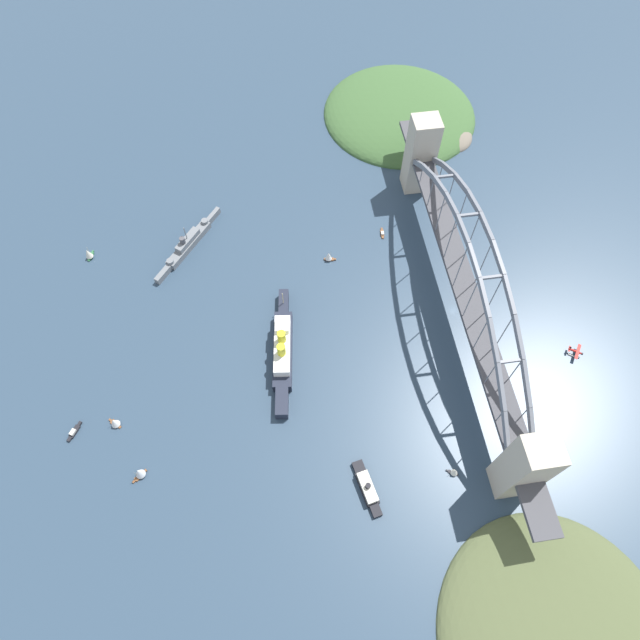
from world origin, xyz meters
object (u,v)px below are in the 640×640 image
Objects in this scene: naval_cruiser at (188,244)px; seaplane_taxiing_near_bridge at (576,352)px; small_boat_0 at (329,256)px; small_boat_5 at (382,233)px; harbor_arch_bridge at (464,283)px; ocean_liner at (283,349)px; small_boat_2 at (139,473)px; small_boat_4 at (88,254)px; harbor_ferry_steamer at (367,487)px; small_boat_6 at (455,472)px; small_boat_3 at (114,422)px; small_boat_1 at (74,432)px.

seaplane_taxiing_near_bridge is (-107.47, -213.75, -1.12)m from naval_cruiser.
small_boat_0 reaches higher than seaplane_taxiing_near_bridge.
small_boat_0 is at bearing 112.39° from small_boat_5.
harbor_arch_bridge is 3.39× the size of ocean_liner.
small_boat_4 is (141.91, 34.34, -0.41)m from small_boat_2.
harbor_ferry_steamer is at bearing -157.67° from ocean_liner.
small_boat_2 reaches higher than small_boat_6.
small_boat_5 is (100.30, 90.13, -1.57)m from seaplane_taxiing_near_bridge.
seaplane_taxiing_near_bridge is 254.50m from small_boat_3.
small_boat_3 reaches higher than small_boat_5.
small_boat_1 is (-91.45, 148.43, -2.62)m from small_boat_0.
seaplane_taxiing_near_bridge is (56.79, -129.90, -0.11)m from harbor_ferry_steamer.
small_boat_2 is (-141.44, 27.11, 1.12)m from naval_cruiser.
small_boat_4 is at bearing 71.95° from harbor_arch_bridge.
harbor_ferry_steamer is 3.68× the size of small_boat_3.
small_boat_3 reaches higher than seaplane_taxiing_near_bridge.
small_boat_1 reaches higher than small_boat_5.
small_boat_0 is (-22.55, -86.28, 0.23)m from naval_cruiser.
harbor_ferry_steamer reaches higher than small_boat_6.
harbor_ferry_steamer reaches higher than small_boat_1.
ocean_liner reaches higher than small_boat_4.
harbor_ferry_steamer is 3.12× the size of seaplane_taxiing_near_bridge.
small_boat_0 reaches higher than small_boat_6.
ocean_liner is 1.44× the size of naval_cruiser.
small_boat_1 is at bearing 151.40° from naval_cruiser.
naval_cruiser reaches higher than seaplane_taxiing_near_bridge.
small_boat_1 is (-44.36, 215.88, -27.74)m from harbor_arch_bridge.
ocean_liner reaches higher than small_boat_3.
small_boat_6 is at bearing -178.25° from small_boat_5.
harbor_ferry_steamer is 2.69× the size of small_boat_1.
small_boat_2 is at bearing 111.66° from harbor_arch_bridge.
small_boat_5 is (76.83, -72.73, -5.25)m from ocean_liner.
naval_cruiser is (69.64, 153.72, -25.35)m from harbor_arch_bridge.
small_boat_6 is (-49.05, -190.54, 1.88)m from small_boat_1.
naval_cruiser is 8.98× the size of small_boat_6.
naval_cruiser is 207.53m from small_boat_6.
small_boat_5 is (106.83, -185.78, -0.29)m from small_boat_1.
small_boat_2 is at bearing -166.40° from small_boat_4.
harbor_ferry_steamer is 3.31× the size of small_boat_4.
small_boat_5 is at bearing 1.75° from small_boat_6.
harbor_ferry_steamer is at bearing -112.41° from small_boat_3.
naval_cruiser is 184.43m from harbor_ferry_steamer.
seaplane_taxiing_near_bridge is at bearing -88.64° from small_boat_1.
harbor_arch_bridge is 30.48× the size of small_boat_4.
small_boat_4 is (113.36, 20.76, 0.46)m from small_boat_3.
harbor_ferry_steamer is at bearing -101.62° from small_boat_2.
naval_cruiser is 120.00m from small_boat_3.
harbor_arch_bridge is at bearing -77.46° from small_boat_3.
small_boat_0 is 149.51m from small_boat_4.
naval_cruiser is 5.87× the size of seaplane_taxiing_near_bridge.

